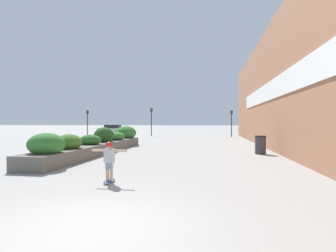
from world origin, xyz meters
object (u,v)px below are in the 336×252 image
object	(u,v)px
skateboard	(109,181)
traffic_light_far_left	(87,118)
traffic_light_left	(151,117)
trash_bin	(260,145)
car_center_left	(290,130)
skateboarder	(109,157)
car_leftmost	(112,129)
traffic_light_right	(231,119)

from	to	relation	value
skateboard	traffic_light_far_left	distance (m)	30.06
traffic_light_left	traffic_light_far_left	world-z (taller)	traffic_light_left
trash_bin	traffic_light_left	xyz separation A→B (m)	(-10.52, 18.00, 1.97)
skateboard	trash_bin	world-z (taller)	trash_bin
car_center_left	trash_bin	bearing A→B (deg)	-19.63
trash_bin	car_center_left	world-z (taller)	car_center_left
car_center_left	skateboarder	bearing A→B (deg)	-24.40
skateboard	car_leftmost	bearing A→B (deg)	111.31
car_leftmost	traffic_light_far_left	size ratio (longest dim) A/B	1.15
car_leftmost	traffic_light_left	distance (m)	8.92
car_leftmost	traffic_light_far_left	world-z (taller)	traffic_light_far_left
traffic_light_left	traffic_light_far_left	size ratio (longest dim) A/B	1.06
traffic_light_right	traffic_light_far_left	bearing A→B (deg)	178.92
car_center_left	traffic_light_far_left	distance (m)	27.78
skateboarder	trash_bin	world-z (taller)	skateboarder
traffic_light_far_left	car_leftmost	bearing A→B (deg)	67.26
car_center_left	traffic_light_far_left	world-z (taller)	traffic_light_far_left
traffic_light_left	traffic_light_far_left	distance (m)	9.18
car_center_left	traffic_light_far_left	xyz separation A→B (m)	(-27.51, -3.54, 1.62)
car_center_left	traffic_light_left	xyz separation A→B (m)	(-18.33, -3.90, 1.75)
traffic_light_left	trash_bin	bearing A→B (deg)	-59.70
traffic_light_right	skateboard	bearing A→B (deg)	-102.11
traffic_light_left	traffic_light_far_left	xyz separation A→B (m)	(-9.17, 0.36, -0.12)
trash_bin	car_leftmost	bearing A→B (deg)	128.00
skateboarder	trash_bin	distance (m)	10.08
car_leftmost	car_center_left	bearing A→B (deg)	-92.04
skateboarder	car_leftmost	bearing A→B (deg)	111.31
trash_bin	car_leftmost	size ratio (longest dim) A/B	0.26
traffic_light_right	traffic_light_far_left	size ratio (longest dim) A/B	0.95
skateboarder	car_center_left	size ratio (longest dim) A/B	0.27
traffic_light_right	trash_bin	bearing A→B (deg)	-89.29
trash_bin	skateboarder	bearing A→B (deg)	-125.44
traffic_light_left	traffic_light_far_left	bearing A→B (deg)	177.74
car_leftmost	car_center_left	world-z (taller)	car_leftmost
skateboard	traffic_light_left	distance (m)	26.74
car_leftmost	traffic_light_right	size ratio (longest dim) A/B	1.21
car_center_left	traffic_light_left	world-z (taller)	traffic_light_left
trash_bin	car_leftmost	xyz separation A→B (m)	(-17.83, 22.82, 0.23)
skateboard	car_center_left	size ratio (longest dim) A/B	0.13
car_center_left	traffic_light_right	world-z (taller)	traffic_light_right
traffic_light_far_left	skateboard	bearing A→B (deg)	-62.47
trash_bin	car_center_left	bearing A→B (deg)	70.37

